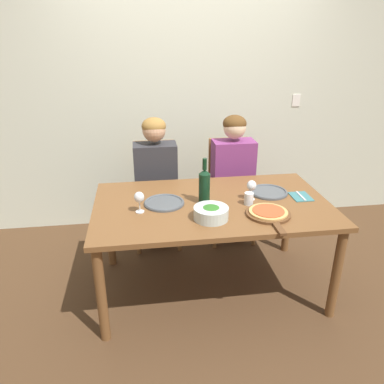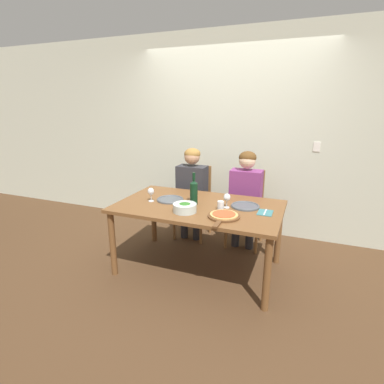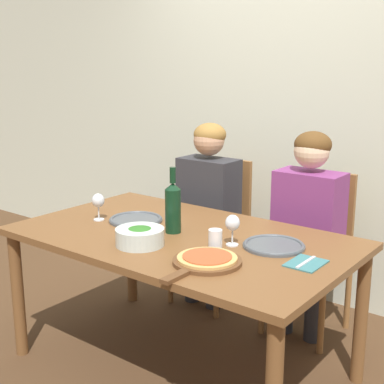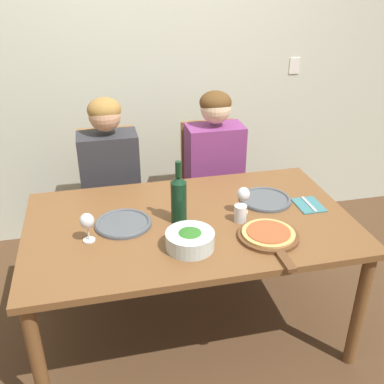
% 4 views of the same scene
% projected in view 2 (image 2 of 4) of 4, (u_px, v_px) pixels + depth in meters
% --- Properties ---
extents(ground_plane, '(40.00, 40.00, 0.00)m').
position_uv_depth(ground_plane, '(198.00, 268.00, 3.35)').
color(ground_plane, '#4C331E').
extents(back_wall, '(10.00, 0.06, 2.70)m').
position_uv_depth(back_wall, '(231.00, 135.00, 4.10)').
color(back_wall, beige).
rests_on(back_wall, ground).
extents(dining_table, '(1.71, 1.01, 0.74)m').
position_uv_depth(dining_table, '(199.00, 212.00, 3.16)').
color(dining_table, brown).
rests_on(dining_table, ground).
extents(chair_left, '(0.42, 0.42, 0.96)m').
position_uv_depth(chair_left, '(195.00, 199.00, 4.09)').
color(chair_left, brown).
rests_on(chair_left, ground).
extents(chair_right, '(0.42, 0.42, 0.96)m').
position_uv_depth(chair_right, '(246.00, 205.00, 3.84)').
color(chair_right, brown).
rests_on(chair_right, ground).
extents(person_woman, '(0.47, 0.51, 1.22)m').
position_uv_depth(person_woman, '(192.00, 185.00, 3.92)').
color(person_woman, '#28282D').
rests_on(person_woman, ground).
extents(person_man, '(0.47, 0.51, 1.22)m').
position_uv_depth(person_man, '(245.00, 191.00, 3.67)').
color(person_man, '#28282D').
rests_on(person_man, ground).
extents(wine_bottle, '(0.08, 0.08, 0.34)m').
position_uv_depth(wine_bottle, '(194.00, 192.00, 3.12)').
color(wine_bottle, black).
rests_on(wine_bottle, dining_table).
extents(broccoli_bowl, '(0.23, 0.23, 0.09)m').
position_uv_depth(broccoli_bowl, '(185.00, 208.00, 2.93)').
color(broccoli_bowl, silver).
rests_on(broccoli_bowl, dining_table).
extents(dinner_plate_left, '(0.29, 0.29, 0.02)m').
position_uv_depth(dinner_plate_left, '(170.00, 199.00, 3.29)').
color(dinner_plate_left, '#4C5156').
rests_on(dinner_plate_left, dining_table).
extents(dinner_plate_right, '(0.29, 0.29, 0.02)m').
position_uv_depth(dinner_plate_right, '(245.00, 206.00, 3.08)').
color(dinner_plate_right, '#4C5156').
rests_on(dinner_plate_right, dining_table).
extents(pizza_on_board, '(0.30, 0.44, 0.04)m').
position_uv_depth(pizza_on_board, '(224.00, 216.00, 2.79)').
color(pizza_on_board, brown).
rests_on(pizza_on_board, dining_table).
extents(wine_glass_left, '(0.07, 0.07, 0.15)m').
position_uv_depth(wine_glass_left, '(151.00, 192.00, 3.22)').
color(wine_glass_left, silver).
rests_on(wine_glass_left, dining_table).
extents(wine_glass_right, '(0.07, 0.07, 0.15)m').
position_uv_depth(wine_glass_right, '(227.00, 198.00, 3.02)').
color(wine_glass_right, silver).
rests_on(wine_glass_right, dining_table).
extents(water_tumbler, '(0.07, 0.07, 0.09)m').
position_uv_depth(water_tumbler, '(221.00, 206.00, 2.98)').
color(water_tumbler, silver).
rests_on(water_tumbler, dining_table).
extents(fork_on_napkin, '(0.14, 0.18, 0.01)m').
position_uv_depth(fork_on_napkin, '(265.00, 213.00, 2.90)').
color(fork_on_napkin, '#387075').
rests_on(fork_on_napkin, dining_table).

